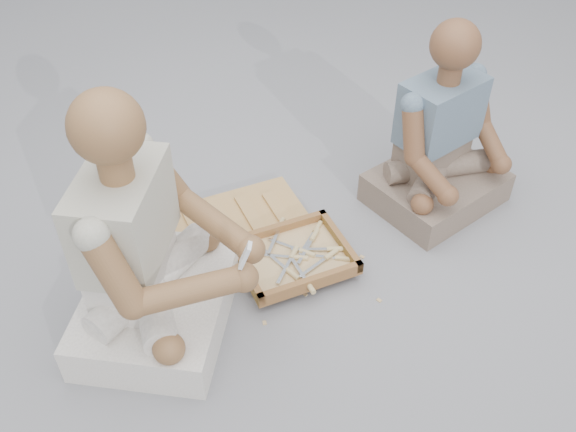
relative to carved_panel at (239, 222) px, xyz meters
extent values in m
plane|color=gray|center=(0.27, -0.51, -0.02)|extent=(60.00, 60.00, 0.00)
cube|color=#AB8442|center=(0.00, 0.00, 0.00)|extent=(0.68, 0.54, 0.04)
cube|color=brown|center=(0.20, -0.30, 0.03)|extent=(0.53, 0.47, 0.01)
cube|color=brown|center=(0.16, -0.14, 0.06)|extent=(0.45, 0.14, 0.05)
cube|color=brown|center=(0.24, -0.46, 0.06)|extent=(0.45, 0.14, 0.05)
cube|color=brown|center=(0.41, -0.25, 0.06)|extent=(0.12, 0.36, 0.05)
cube|color=brown|center=(-0.01, -0.35, 0.06)|extent=(0.12, 0.36, 0.05)
cube|color=tan|center=(0.20, -0.30, 0.04)|extent=(0.47, 0.40, 0.01)
cube|color=silver|center=(0.27, -0.28, 0.05)|extent=(0.15, 0.04, 0.00)
cylinder|color=tan|center=(0.38, -0.29, 0.05)|extent=(0.07, 0.03, 0.02)
cube|color=silver|center=(0.13, -0.21, 0.06)|extent=(0.08, 0.14, 0.00)
cylinder|color=tan|center=(0.18, -0.11, 0.06)|extent=(0.05, 0.07, 0.02)
cube|color=silver|center=(0.20, -0.38, 0.06)|extent=(0.05, 0.15, 0.00)
cylinder|color=tan|center=(0.23, -0.49, 0.06)|extent=(0.04, 0.07, 0.02)
cube|color=silver|center=(0.30, -0.31, 0.05)|extent=(0.15, 0.06, 0.00)
cylinder|color=tan|center=(0.40, -0.35, 0.05)|extent=(0.07, 0.04, 0.02)
cube|color=silver|center=(0.26, -0.38, 0.05)|extent=(0.13, 0.10, 0.00)
cylinder|color=tan|center=(0.35, -0.32, 0.05)|extent=(0.07, 0.06, 0.02)
cube|color=silver|center=(0.15, -0.38, 0.05)|extent=(0.09, 0.14, 0.00)
cylinder|color=tan|center=(0.20, -0.29, 0.05)|extent=(0.05, 0.07, 0.02)
cube|color=silver|center=(0.27, -0.23, 0.05)|extent=(0.10, 0.13, 0.00)
cylinder|color=tan|center=(0.33, -0.14, 0.05)|extent=(0.06, 0.07, 0.02)
cube|color=silver|center=(0.12, -0.28, 0.05)|extent=(0.15, 0.05, 0.00)
cylinder|color=tan|center=(0.22, -0.31, 0.05)|extent=(0.07, 0.04, 0.02)
cube|color=silver|center=(0.17, -0.23, 0.05)|extent=(0.13, 0.10, 0.00)
cylinder|color=tan|center=(0.26, -0.29, 0.05)|extent=(0.07, 0.06, 0.02)
cube|color=silver|center=(0.12, -0.31, 0.05)|extent=(0.09, 0.14, 0.00)
cylinder|color=tan|center=(0.18, -0.40, 0.05)|extent=(0.06, 0.07, 0.02)
cube|color=silver|center=(0.25, -0.29, 0.05)|extent=(0.09, 0.13, 0.00)
cylinder|color=tan|center=(0.31, -0.19, 0.05)|extent=(0.06, 0.07, 0.02)
cube|color=tan|center=(-0.07, -0.02, -0.02)|extent=(0.02, 0.02, 0.00)
cube|color=tan|center=(0.25, -0.33, -0.02)|extent=(0.02, 0.02, 0.00)
cube|color=tan|center=(0.50, -0.29, -0.02)|extent=(0.02, 0.02, 0.00)
cube|color=tan|center=(0.09, -0.10, -0.02)|extent=(0.02, 0.02, 0.00)
cube|color=tan|center=(0.06, -0.37, -0.02)|extent=(0.02, 0.02, 0.00)
cube|color=tan|center=(0.04, -0.58, -0.02)|extent=(0.02, 0.02, 0.00)
cube|color=tan|center=(0.21, -0.19, -0.02)|extent=(0.02, 0.02, 0.00)
cube|color=tan|center=(0.51, -0.54, -0.02)|extent=(0.02, 0.02, 0.00)
cube|color=tan|center=(0.22, -0.46, -0.02)|extent=(0.02, 0.02, 0.00)
cube|color=silver|center=(-0.36, -0.49, 0.06)|extent=(0.69, 0.78, 0.17)
cube|color=silver|center=(-0.42, -0.47, 0.25)|extent=(0.32, 0.41, 0.20)
cube|color=#B5B0A0|center=(-0.41, -0.48, 0.52)|extent=(0.36, 0.46, 0.34)
sphere|color=brown|center=(-0.40, -0.48, 0.88)|extent=(0.24, 0.24, 0.24)
sphere|color=brown|center=(0.00, -0.54, 0.35)|extent=(0.11, 0.11, 0.11)
sphere|color=brown|center=(-0.04, -0.67, 0.35)|extent=(0.11, 0.11, 0.11)
cube|color=#776455|center=(0.93, 0.03, 0.05)|extent=(0.71, 0.67, 0.15)
cube|color=#776455|center=(0.90, 0.08, 0.21)|extent=(0.37, 0.32, 0.18)
cube|color=slate|center=(0.90, 0.07, 0.45)|extent=(0.41, 0.36, 0.29)
sphere|color=brown|center=(0.91, 0.06, 0.76)|extent=(0.21, 0.21, 0.21)
sphere|color=brown|center=(1.18, -0.06, 0.22)|extent=(0.09, 0.09, 0.09)
sphere|color=brown|center=(0.87, -0.23, 0.22)|extent=(0.09, 0.09, 0.09)
cube|color=white|center=(-0.03, -0.67, 0.45)|extent=(0.06, 0.05, 0.10)
cube|color=black|center=(-0.03, -0.67, 0.46)|extent=(0.02, 0.03, 0.03)
camera|label=1|loc=(-0.13, -2.14, 1.95)|focal=40.00mm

